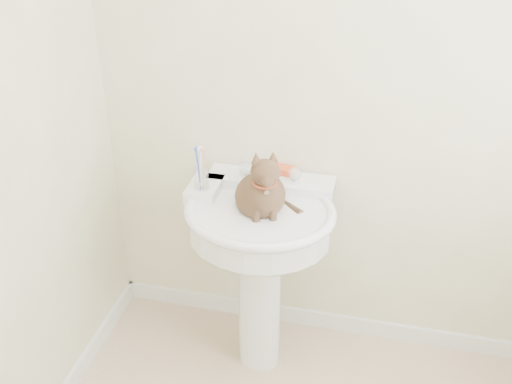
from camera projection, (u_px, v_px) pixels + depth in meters
The scene contains 7 objects.
wall_back at pixel (354, 94), 2.40m from camera, with size 2.20×0.00×2.50m, color #F0E8C1, non-canonical shape.
baseboard_back at pixel (334, 322), 3.00m from camera, with size 2.20×0.02×0.09m, color white.
pedestal_sink at pixel (260, 239), 2.50m from camera, with size 0.64×0.62×0.88m.
faucet at pixel (269, 173), 2.52m from camera, with size 0.28×0.12×0.14m.
soap_bar at pixel (285, 170), 2.60m from camera, with size 0.09×0.06×0.03m, color #E54E25.
toothbrush_cup at pixel (201, 177), 2.47m from camera, with size 0.07×0.07×0.19m.
cat at pixel (261, 193), 2.38m from camera, with size 0.22×0.28×0.41m.
Camera 1 is at (0.14, -1.20, 2.13)m, focal length 42.00 mm.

